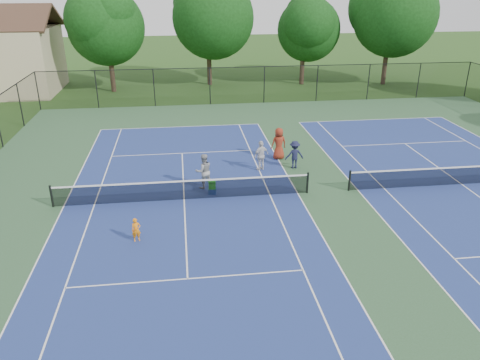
{
  "coord_description": "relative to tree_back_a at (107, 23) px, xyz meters",
  "views": [
    {
      "loc": [
        -6.92,
        -20.05,
        9.59
      ],
      "look_at": [
        -4.47,
        -1.0,
        1.3
      ],
      "focal_mm": 35.0,
      "sensor_mm": 36.0,
      "label": 1
    }
  ],
  "objects": [
    {
      "name": "ground",
      "position": [
        13.0,
        -24.0,
        -6.04
      ],
      "size": [
        140.0,
        140.0,
        0.0
      ],
      "primitive_type": "plane",
      "color": "#234716",
      "rests_on": "ground"
    },
    {
      "name": "court_pad",
      "position": [
        13.0,
        -24.0,
        -6.03
      ],
      "size": [
        36.0,
        36.0,
        0.01
      ],
      "primitive_type": "cube",
      "color": "#2E532F",
      "rests_on": "ground"
    },
    {
      "name": "tennis_court_left",
      "position": [
        6.0,
        -24.0,
        -5.94
      ],
      "size": [
        12.0,
        23.83,
        1.07
      ],
      "color": "navy",
      "rests_on": "ground"
    },
    {
      "name": "tennis_court_right",
      "position": [
        20.0,
        -24.0,
        -5.94
      ],
      "size": [
        12.0,
        23.83,
        1.07
      ],
      "color": "navy",
      "rests_on": "ground"
    },
    {
      "name": "perimeter_fence",
      "position": [
        13.0,
        -24.0,
        -4.44
      ],
      "size": [
        36.08,
        36.08,
        3.02
      ],
      "color": "black",
      "rests_on": "ground"
    },
    {
      "name": "tree_back_a",
      "position": [
        0.0,
        0.0,
        0.0
      ],
      "size": [
        6.8,
        6.8,
        9.15
      ],
      "color": "#2D2116",
      "rests_on": "ground"
    },
    {
      "name": "tree_back_b",
      "position": [
        9.0,
        2.0,
        0.56
      ],
      "size": [
        7.6,
        7.6,
        10.03
      ],
      "color": "#2D2116",
      "rests_on": "ground"
    },
    {
      "name": "tree_back_c",
      "position": [
        18.0,
        1.0,
        -0.56
      ],
      "size": [
        6.0,
        6.0,
        8.4
      ],
      "color": "#2D2116",
      "rests_on": "ground"
    },
    {
      "name": "tree_back_d",
      "position": [
        26.0,
        0.0,
        0.79
      ],
      "size": [
        7.8,
        7.8,
        10.37
      ],
      "color": "#2D2116",
      "rests_on": "ground"
    },
    {
      "name": "child_player",
      "position": [
        4.08,
        -27.55,
        -5.54
      ],
      "size": [
        0.41,
        0.33,
        0.99
      ],
      "primitive_type": "imported",
      "rotation": [
        0.0,
        0.0,
        0.28
      ],
      "color": "orange",
      "rests_on": "ground"
    },
    {
      "name": "instructor",
      "position": [
        7.02,
        -22.72,
        -5.15
      ],
      "size": [
        1.01,
        0.87,
        1.78
      ],
      "primitive_type": "imported",
      "rotation": [
        0.0,
        0.0,
        3.4
      ],
      "color": "#97979A",
      "rests_on": "ground"
    },
    {
      "name": "bystander_a",
      "position": [
        10.23,
        -20.77,
        -5.21
      ],
      "size": [
        1.05,
        0.83,
        1.66
      ],
      "primitive_type": "imported",
      "rotation": [
        0.0,
        0.0,
        3.65
      ],
      "color": "silver",
      "rests_on": "ground"
    },
    {
      "name": "bystander_b",
      "position": [
        12.08,
        -20.72,
        -5.26
      ],
      "size": [
        1.03,
        0.62,
        1.56
      ],
      "primitive_type": "imported",
      "rotation": [
        0.0,
        0.0,
        3.19
      ],
      "color": "#1B1D3B",
      "rests_on": "ground"
    },
    {
      "name": "bystander_c",
      "position": [
        11.52,
        -19.18,
        -5.12
      ],
      "size": [
        0.99,
        0.73,
        1.84
      ],
      "primitive_type": "imported",
      "rotation": [
        0.0,
        0.0,
        3.32
      ],
      "color": "maroon",
      "rests_on": "ground"
    },
    {
      "name": "ball_crate",
      "position": [
        7.37,
        -23.53,
        -5.89
      ],
      "size": [
        0.4,
        0.35,
        0.29
      ],
      "primitive_type": "cube",
      "rotation": [
        0.0,
        0.0,
        -0.18
      ],
      "color": "navy",
      "rests_on": "ground"
    },
    {
      "name": "ball_hopper",
      "position": [
        7.37,
        -23.53,
        -5.55
      ],
      "size": [
        0.36,
        0.3,
        0.4
      ],
      "primitive_type": "cube",
      "rotation": [
        0.0,
        0.0,
        -0.08
      ],
      "color": "green",
      "rests_on": "ball_crate"
    }
  ]
}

